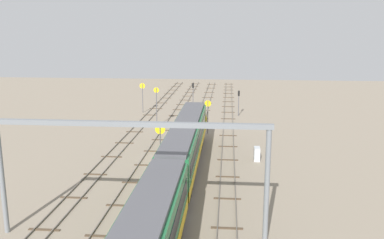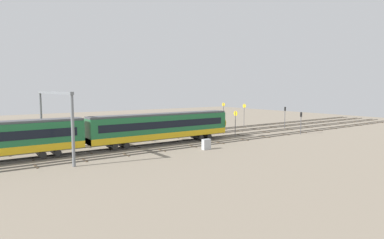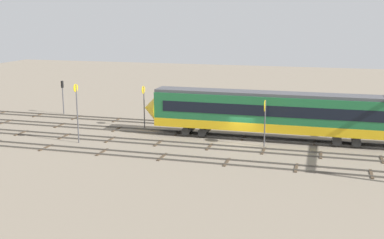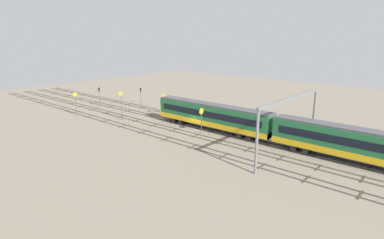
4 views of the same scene
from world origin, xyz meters
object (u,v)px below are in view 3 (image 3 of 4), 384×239
at_px(speed_sign_near_foreground, 265,115).
at_px(signal_light_trackside_departure, 63,92).
at_px(speed_sign_distant_end, 77,107).
at_px(relay_cabinet, 253,116).
at_px(speed_sign_mid_trackside, 144,101).

distance_m(speed_sign_near_foreground, signal_light_trackside_departure, 28.67).
xyz_separation_m(speed_sign_distant_end, relay_cabinet, (-15.55, -14.12, -2.93)).
distance_m(speed_sign_mid_trackside, signal_light_trackside_departure, 13.81).
distance_m(speed_sign_mid_trackside, relay_cabinet, 13.28).
height_order(speed_sign_mid_trackside, speed_sign_distant_end, speed_sign_distant_end).
relative_size(speed_sign_mid_trackside, relay_cabinet, 3.14).
bearing_deg(speed_sign_mid_trackside, speed_sign_distant_end, 63.20).
distance_m(speed_sign_near_foreground, speed_sign_mid_trackside, 14.87).
bearing_deg(speed_sign_mid_trackside, speed_sign_near_foreground, 162.75).
relative_size(speed_sign_near_foreground, signal_light_trackside_departure, 1.06).
relative_size(speed_sign_distant_end, signal_light_trackside_departure, 1.38).
xyz_separation_m(speed_sign_near_foreground, signal_light_trackside_departure, (27.21, -9.02, -0.29)).
bearing_deg(speed_sign_distant_end, signal_light_trackside_departure, -54.46).
height_order(speed_sign_distant_end, signal_light_trackside_departure, speed_sign_distant_end).
xyz_separation_m(speed_sign_near_foreground, speed_sign_mid_trackside, (14.20, -4.41, -0.00)).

